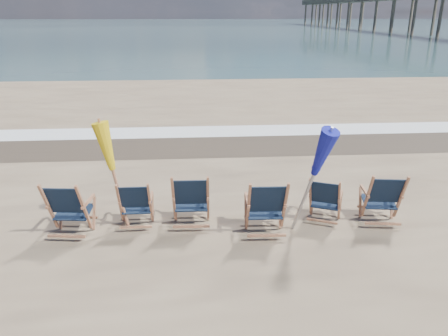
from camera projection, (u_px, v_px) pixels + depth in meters
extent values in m
plane|color=#395A5F|center=(192.00, 25.00, 126.72)|extent=(400.00, 400.00, 0.00)
cube|color=silver|center=(210.00, 131.00, 14.34)|extent=(200.00, 1.40, 0.01)
cube|color=#42362A|center=(213.00, 144.00, 12.93)|extent=(200.00, 2.60, 0.00)
cylinder|color=#A56A4A|center=(115.00, 177.00, 7.66)|extent=(0.06, 0.06, 1.96)
cone|color=gold|center=(113.00, 149.00, 7.49)|extent=(0.30, 0.30, 0.85)
cylinder|color=#A5A5AD|center=(309.00, 180.00, 7.26)|extent=(0.06, 0.06, 2.14)
cone|color=#151A93|center=(311.00, 146.00, 7.06)|extent=(0.30, 0.30, 0.85)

